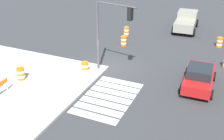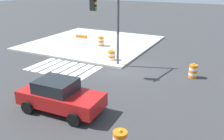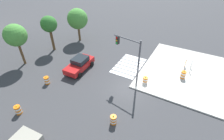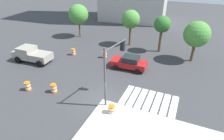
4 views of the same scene
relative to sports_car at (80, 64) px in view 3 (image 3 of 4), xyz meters
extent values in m
plane|color=#38383A|center=(-0.21, -6.95, -0.81)|extent=(120.00, 120.00, 0.00)
cube|color=#BCB7AD|center=(5.79, -12.95, -0.74)|extent=(12.00, 12.00, 0.15)
cube|color=silver|center=(1.54, -5.15, -0.80)|extent=(0.60, 3.20, 0.02)
cube|color=silver|center=(2.29, -5.15, -0.80)|extent=(0.60, 3.20, 0.02)
cube|color=silver|center=(3.04, -5.15, -0.80)|extent=(0.60, 3.20, 0.02)
cube|color=silver|center=(3.79, -5.15, -0.80)|extent=(0.60, 3.20, 0.02)
cube|color=silver|center=(4.54, -5.15, -0.80)|extent=(0.60, 3.20, 0.02)
cube|color=silver|center=(5.29, -5.15, -0.80)|extent=(0.60, 3.20, 0.02)
cube|color=silver|center=(6.04, -5.15, -0.80)|extent=(0.60, 3.20, 0.02)
cube|color=red|center=(-0.06, 0.00, -0.13)|extent=(4.37, 2.00, 0.70)
cube|color=#1E2328|center=(0.19, 0.01, 0.52)|extent=(1.96, 1.67, 0.60)
cylinder|color=black|center=(-1.37, -1.00, -0.48)|extent=(0.67, 0.26, 0.66)
cylinder|color=black|center=(-1.44, 0.90, -0.48)|extent=(0.67, 0.26, 0.66)
cylinder|color=black|center=(1.33, -0.90, -0.48)|extent=(0.67, 0.26, 0.66)
cylinder|color=black|center=(1.25, 1.00, -0.48)|extent=(0.67, 0.26, 0.66)
cylinder|color=black|center=(-10.45, -2.02, -0.39)|extent=(0.86, 0.35, 0.84)
cylinder|color=orange|center=(1.28, -8.25, -0.72)|extent=(0.56, 0.56, 0.18)
cylinder|color=white|center=(1.28, -8.25, -0.54)|extent=(0.56, 0.56, 0.18)
cylinder|color=orange|center=(1.28, -8.25, -0.36)|extent=(0.56, 0.56, 0.18)
cylinder|color=white|center=(1.28, -8.25, -0.18)|extent=(0.56, 0.56, 0.18)
cylinder|color=orange|center=(1.28, -8.25, 0.00)|extent=(0.56, 0.56, 0.18)
sphere|color=yellow|center=(1.28, -8.25, 0.15)|extent=(0.12, 0.12, 0.12)
cylinder|color=orange|center=(-8.50, 0.67, -0.72)|extent=(0.56, 0.56, 0.18)
cylinder|color=white|center=(-8.50, 0.67, -0.54)|extent=(0.56, 0.56, 0.18)
cylinder|color=orange|center=(-8.50, 0.67, -0.36)|extent=(0.56, 0.56, 0.18)
cylinder|color=white|center=(-8.50, 0.67, -0.18)|extent=(0.56, 0.56, 0.18)
cylinder|color=orange|center=(-8.50, 0.67, 0.00)|extent=(0.56, 0.56, 0.18)
sphere|color=yellow|center=(-8.50, 0.67, 0.15)|extent=(0.12, 0.12, 0.12)
cylinder|color=orange|center=(-4.06, 1.59, -0.72)|extent=(0.56, 0.56, 0.18)
cylinder|color=white|center=(-4.06, 1.59, -0.54)|extent=(0.56, 0.56, 0.18)
cylinder|color=orange|center=(-4.06, 1.59, -0.36)|extent=(0.56, 0.56, 0.18)
cylinder|color=white|center=(-4.06, 1.59, -0.18)|extent=(0.56, 0.56, 0.18)
cylinder|color=orange|center=(-4.06, 1.59, 0.00)|extent=(0.56, 0.56, 0.18)
sphere|color=yellow|center=(-4.06, 1.59, 0.15)|extent=(0.12, 0.12, 0.12)
cylinder|color=orange|center=(-5.23, -7.66, -0.72)|extent=(0.56, 0.56, 0.18)
cylinder|color=white|center=(-5.23, -7.66, -0.54)|extent=(0.56, 0.56, 0.18)
cylinder|color=orange|center=(-5.23, -7.66, -0.36)|extent=(0.56, 0.56, 0.18)
cylinder|color=white|center=(-5.23, -7.66, -0.18)|extent=(0.56, 0.56, 0.18)
cylinder|color=orange|center=(-5.23, -7.66, 0.00)|extent=(0.56, 0.56, 0.18)
sphere|color=yellow|center=(-5.23, -7.66, 0.15)|extent=(0.12, 0.12, 0.12)
cylinder|color=orange|center=(4.27, -11.86, -0.57)|extent=(0.56, 0.56, 0.18)
cylinder|color=white|center=(4.27, -11.86, -0.39)|extent=(0.56, 0.56, 0.18)
cylinder|color=orange|center=(4.27, -11.86, -0.21)|extent=(0.56, 0.56, 0.18)
cylinder|color=white|center=(4.27, -11.86, -0.03)|extent=(0.56, 0.56, 0.18)
cylinder|color=orange|center=(4.27, -11.86, 0.15)|extent=(0.56, 0.56, 0.18)
sphere|color=yellow|center=(4.27, -11.86, 0.30)|extent=(0.12, 0.12, 0.12)
cube|color=silver|center=(5.86, -11.73, -0.16)|extent=(0.07, 0.07, 1.00)
cube|color=silver|center=(5.88, -12.43, -0.16)|extent=(0.07, 0.07, 1.00)
cube|color=silver|center=(6.96, -11.70, -0.16)|extent=(0.07, 0.07, 1.00)
cube|color=silver|center=(6.98, -12.40, -0.16)|extent=(0.07, 0.07, 1.00)
cube|color=orange|center=(6.41, -11.69, 0.09)|extent=(1.30, 0.08, 0.28)
cube|color=white|center=(6.41, -11.69, -0.21)|extent=(1.30, 0.08, 0.20)
cylinder|color=#4C4C51|center=(0.39, -7.55, 2.09)|extent=(0.18, 0.18, 5.50)
cylinder|color=#4C4C51|center=(0.66, -5.97, 4.54)|extent=(0.67, 3.17, 0.12)
cube|color=black|center=(0.86, -4.87, 4.09)|extent=(0.40, 0.34, 0.90)
sphere|color=red|center=(0.67, -4.84, 4.39)|extent=(0.20, 0.20, 0.20)
sphere|color=#F2A514|center=(0.67, -4.84, 4.09)|extent=(0.20, 0.20, 0.20)
sphere|color=green|center=(0.67, -4.84, 3.79)|extent=(0.20, 0.20, 0.20)
cylinder|color=brown|center=(-2.46, 7.39, 0.75)|extent=(0.31, 0.31, 3.12)
sphere|color=#478C38|center=(-2.46, 7.39, 3.27)|extent=(2.74, 2.74, 2.74)
cylinder|color=brown|center=(2.32, 6.72, 0.80)|extent=(0.38, 0.38, 3.24)
sphere|color=#2D6B28|center=(2.32, 6.72, 3.22)|extent=(2.29, 2.29, 2.29)
cylinder|color=brown|center=(6.86, 5.28, 0.45)|extent=(0.35, 0.35, 2.52)
sphere|color=#478C38|center=(6.86, 5.28, 2.83)|extent=(3.21, 3.21, 3.21)
camera|label=1|loc=(18.00, 1.36, 9.10)|focal=44.99mm
camera|label=2|loc=(-7.30, 8.72, 5.44)|focal=39.31mm
camera|label=3|loc=(-13.62, -12.11, 11.86)|focal=27.18mm
camera|label=4|loc=(6.16, -19.37, 10.26)|focal=30.06mm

